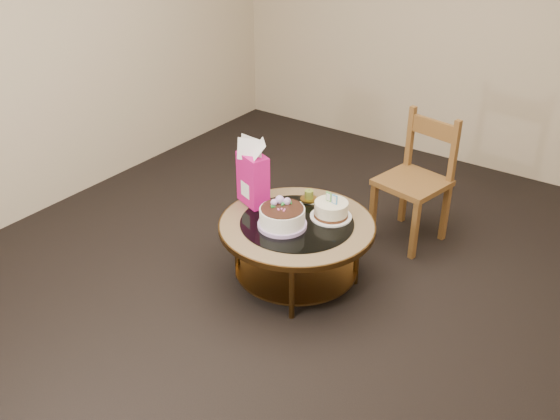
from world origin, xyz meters
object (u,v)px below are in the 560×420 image
Objects in this scene: coffee_table at (297,233)px; gift_bag at (253,172)px; decorated_cake at (282,218)px; cream_cake at (331,210)px; dining_chair at (416,179)px.

gift_bag reaches higher than coffee_table.
decorated_cake is 1.15× the size of cream_cake.
gift_bag is at bearing 157.13° from decorated_cake.
decorated_cake reaches higher than coffee_table.
cream_cake is (0.19, 0.28, -0.01)m from decorated_cake.
dining_chair reaches higher than decorated_cake.
cream_cake is (0.15, 0.18, 0.13)m from coffee_table.
gift_bag is at bearing -155.51° from cream_cake.
decorated_cake is 0.41m from gift_bag.
dining_chair reaches higher than gift_bag.
gift_bag is 1.22m from dining_chair.
cream_cake is at bearing 35.75° from gift_bag.
gift_bag is (-0.53, -0.13, 0.17)m from cream_cake.
coffee_table is 0.27m from cream_cake.
coffee_table is at bearing -118.77° from cream_cake.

